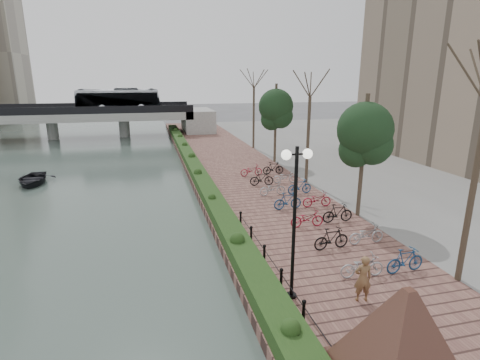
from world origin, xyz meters
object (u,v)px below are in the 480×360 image
object	(u,v)px
pedestrian	(363,279)
motorcycle	(407,328)
boat	(32,179)
granite_monument	(402,345)
lamppost	(295,193)

from	to	relation	value
pedestrian	motorcycle	bearing A→B (deg)	103.12
motorcycle	pedestrian	bearing A→B (deg)	80.41
motorcycle	boat	world-z (taller)	motorcycle
motorcycle	boat	size ratio (longest dim) A/B	0.37
granite_monument	boat	size ratio (longest dim) A/B	1.42
pedestrian	boat	bearing A→B (deg)	-42.69
lamppost	boat	xyz separation A→B (m)	(-13.11, 19.49, -3.81)
granite_monument	motorcycle	bearing A→B (deg)	47.76
granite_monument	motorcycle	world-z (taller)	granite_monument
granite_monument	pedestrian	world-z (taller)	granite_monument
lamppost	motorcycle	distance (m)	4.95
granite_monument	motorcycle	size ratio (longest dim) A/B	3.83
pedestrian	lamppost	bearing A→B (deg)	-8.79
lamppost	motorcycle	bearing A→B (deg)	-51.31
lamppost	boat	bearing A→B (deg)	123.93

